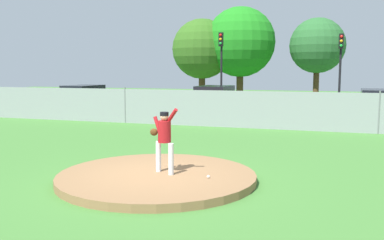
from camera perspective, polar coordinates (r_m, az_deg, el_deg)
The scene contains 15 objects.
ground_plane at distance 16.25m, azimuth 3.55°, elevation -2.89°, with size 80.00×80.00×0.00m, color #427A33.
asphalt_strip at distance 24.49m, azimuth 8.58°, elevation 0.34°, with size 44.00×7.00×0.01m, color #2B2B2D.
pitchers_mound at distance 10.66m, azimuth -4.70°, elevation -7.58°, with size 4.88×4.88×0.19m, color olive.
pitcher_youth at distance 10.46m, azimuth -3.75°, elevation -2.08°, with size 0.79×0.35×1.62m.
baseball at distance 10.13m, azimuth 2.20°, elevation -7.55°, with size 0.07×0.07×0.07m, color white.
chainlink_fence at distance 20.00m, azimuth 6.47°, elevation 1.42°, with size 29.82×0.07×1.83m.
parked_car_teal at distance 28.66m, azimuth -14.27°, elevation 2.78°, with size 2.12×4.85×1.69m.
parked_car_red at distance 24.64m, azimuth 3.04°, elevation 2.41°, with size 2.07×4.58×1.77m.
parked_car_slate at distance 24.06m, azimuth 23.61°, elevation 1.67°, with size 2.02×4.69×1.69m.
traffic_cone_orange at distance 27.06m, azimuth -2.72°, elevation 1.57°, with size 0.40×0.40×0.55m.
traffic_light_near at distance 28.73m, azimuth 3.91°, elevation 8.31°, with size 0.28×0.46×5.12m.
traffic_light_far at distance 27.73m, azimuth 19.20°, elevation 7.65°, with size 0.28×0.46×4.85m.
tree_bushy_near at distance 34.28m, azimuth 1.35°, elevation 9.43°, with size 4.73×4.73×6.68m.
tree_slender_far at distance 33.98m, azimuth 6.47°, elevation 10.27°, with size 5.43×5.43×7.53m.
tree_leaning_west at distance 32.78m, azimuth 16.37°, elevation 9.47°, with size 4.01×4.01×6.43m.
Camera 1 is at (4.03, -9.50, 2.74)m, focal length 39.98 mm.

